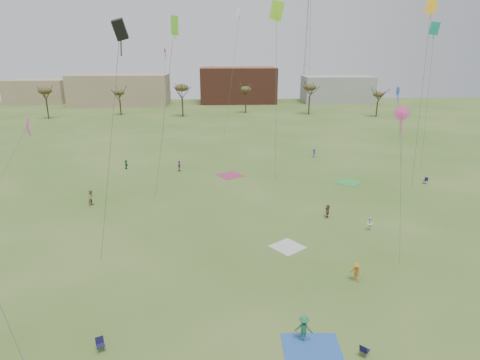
{
  "coord_description": "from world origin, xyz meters",
  "views": [
    {
      "loc": [
        -2.04,
        -26.56,
        17.9
      ],
      "look_at": [
        0.0,
        12.0,
        5.5
      ],
      "focal_mm": 30.47,
      "sensor_mm": 36.0,
      "label": 1
    }
  ],
  "objects_px": {
    "camp_chair_center": "(364,352)",
    "camp_chair_right": "(425,182)",
    "flyer_near_center": "(304,329)",
    "camp_chair_left": "(101,347)",
    "radio_tower": "(307,46)"
  },
  "relations": [
    {
      "from": "camp_chair_left",
      "to": "radio_tower",
      "type": "xyz_separation_m",
      "value": [
        39.6,
        130.23,
        18.95
      ]
    },
    {
      "from": "camp_chair_right",
      "to": "flyer_near_center",
      "type": "bearing_deg",
      "value": -69.09
    },
    {
      "from": "camp_chair_center",
      "to": "camp_chair_right",
      "type": "distance_m",
      "value": 38.36
    },
    {
      "from": "radio_tower",
      "to": "camp_chair_left",
      "type": "bearing_deg",
      "value": -106.91
    },
    {
      "from": "camp_chair_left",
      "to": "camp_chair_right",
      "type": "distance_m",
      "value": 47.98
    },
    {
      "from": "camp_chair_right",
      "to": "camp_chair_left",
      "type": "bearing_deg",
      "value": -81.15
    },
    {
      "from": "camp_chair_right",
      "to": "camp_chair_center",
      "type": "bearing_deg",
      "value": -63.53
    },
    {
      "from": "flyer_near_center",
      "to": "radio_tower",
      "type": "height_order",
      "value": "radio_tower"
    },
    {
      "from": "camp_chair_right",
      "to": "radio_tower",
      "type": "relative_size",
      "value": 0.02
    },
    {
      "from": "camp_chair_center",
      "to": "camp_chair_right",
      "type": "height_order",
      "value": "same"
    },
    {
      "from": "flyer_near_center",
      "to": "radio_tower",
      "type": "xyz_separation_m",
      "value": [
        26.81,
        129.95,
        18.32
      ]
    },
    {
      "from": "flyer_near_center",
      "to": "camp_chair_center",
      "type": "distance_m",
      "value": 3.85
    },
    {
      "from": "flyer_near_center",
      "to": "camp_chair_center",
      "type": "xyz_separation_m",
      "value": [
        3.45,
        -1.6,
        -0.63
      ]
    },
    {
      "from": "flyer_near_center",
      "to": "camp_chair_left",
      "type": "height_order",
      "value": "flyer_near_center"
    },
    {
      "from": "camp_chair_center",
      "to": "camp_chair_right",
      "type": "bearing_deg",
      "value": -77.15
    }
  ]
}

